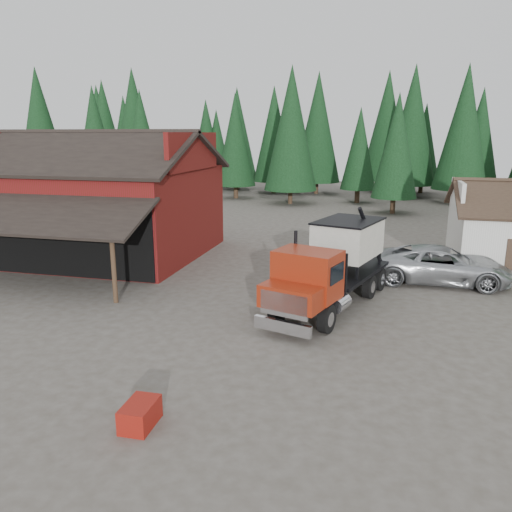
# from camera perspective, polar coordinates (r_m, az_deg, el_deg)

# --- Properties ---
(ground) EXTENTS (120.00, 120.00, 0.00)m
(ground) POSITION_cam_1_polar(r_m,az_deg,el_deg) (17.99, -3.25, -8.88)
(ground) COLOR #4B453B
(ground) RESTS_ON ground
(red_barn) EXTENTS (12.80, 13.63, 7.18)m
(red_barn) POSITION_cam_1_polar(r_m,az_deg,el_deg) (30.61, -17.63, 5.20)
(red_barn) COLOR maroon
(red_barn) RESTS_ON ground
(conifer_backdrop) EXTENTS (76.00, 16.00, 16.00)m
(conifer_backdrop) POSITION_cam_1_polar(r_m,az_deg,el_deg) (58.45, 9.24, 6.83)
(conifer_backdrop) COLOR black
(conifer_backdrop) RESTS_ON ground
(near_pine_a) EXTENTS (4.40, 4.40, 11.40)m
(near_pine_a) POSITION_cam_1_polar(r_m,az_deg,el_deg) (51.50, -17.90, 12.57)
(near_pine_a) COLOR #382619
(near_pine_a) RESTS_ON ground
(near_pine_b) EXTENTS (3.96, 3.96, 10.40)m
(near_pine_b) POSITION_cam_1_polar(r_m,az_deg,el_deg) (45.84, 15.77, 12.01)
(near_pine_b) COLOR #382619
(near_pine_b) RESTS_ON ground
(near_pine_d) EXTENTS (5.28, 5.28, 13.40)m
(near_pine_d) POSITION_cam_1_polar(r_m,az_deg,el_deg) (50.63, 4.06, 14.31)
(near_pine_d) COLOR #382619
(near_pine_d) RESTS_ON ground
(feed_truck) EXTENTS (4.77, 8.93, 3.90)m
(feed_truck) POSITION_cam_1_polar(r_m,az_deg,el_deg) (20.56, 8.88, -0.75)
(feed_truck) COLOR black
(feed_truck) RESTS_ON ground
(silver_car) EXTENTS (6.37, 3.01, 1.76)m
(silver_car) POSITION_cam_1_polar(r_m,az_deg,el_deg) (25.21, 20.51, -0.98)
(silver_car) COLOR #ABAEB3
(silver_car) RESTS_ON ground
(equip_box) EXTENTS (0.72, 1.11, 0.60)m
(equip_box) POSITION_cam_1_polar(r_m,az_deg,el_deg) (13.02, -13.12, -17.22)
(equip_box) COLOR maroon
(equip_box) RESTS_ON ground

